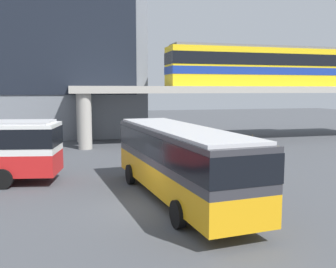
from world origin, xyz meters
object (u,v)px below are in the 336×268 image
station_building (30,59)px  bicycle_brown (246,142)px  bus_main (179,155)px  pedestrian_at_kerb (136,149)px  bicycle_orange (181,146)px  train (263,66)px  bicycle_red (139,147)px

station_building → bicycle_brown: (18.29, -13.64, -7.65)m
bus_main → pedestrian_at_kerb: (-0.21, 9.41, -1.14)m
bicycle_orange → bicycle_brown: same height
bicycle_orange → bicycle_brown: (6.03, 0.73, 0.00)m
train → bus_main: train is taller
bus_main → bicycle_red: (0.67, 13.16, -1.63)m
bus_main → bicycle_orange: (4.03, 12.84, -1.63)m
train → bus_main: bearing=-127.6°
bus_main → train: bearing=52.4°
bicycle_orange → bicycle_brown: bearing=6.9°
train → bicycle_brown: 8.85m
train → bus_main: (-13.83, -17.95, -5.07)m
station_building → bicycle_orange: 20.38m
station_building → bicycle_brown: 24.06m
bus_main → bicycle_red: 13.27m
bus_main → bicycle_orange: 13.55m
station_building → train: station_building is taller
train → bicycle_red: 15.53m
bicycle_orange → bicycle_red: bearing=174.6°
station_building → train: size_ratio=1.20×
train → bicycle_orange: bearing=-152.5°
station_building → bicycle_red: station_building is taller
bicycle_orange → pedestrian_at_kerb: bearing=-141.0°
bicycle_orange → pedestrian_at_kerb: (-4.24, -3.43, 0.49)m
bicycle_red → bus_main: bearing=-92.9°
train → bus_main: 23.22m
pedestrian_at_kerb → train: bearing=31.3°
train → pedestrian_at_kerb: train is taller
bus_main → pedestrian_at_kerb: bearing=91.3°
bus_main → bicycle_brown: bearing=53.5°
train → bicycle_orange: train is taller
train → bicycle_orange: 12.93m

